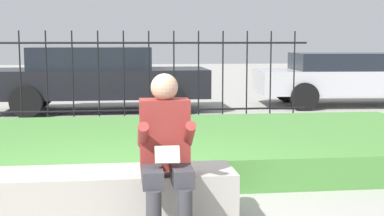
# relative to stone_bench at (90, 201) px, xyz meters

# --- Properties ---
(stone_bench) EXTENTS (2.34, 0.56, 0.44)m
(stone_bench) POSITION_rel_stone_bench_xyz_m (0.00, 0.00, 0.00)
(stone_bench) COLOR #ADA89E
(stone_bench) RESTS_ON ground_plane
(person_seated_reader) EXTENTS (0.42, 0.73, 1.24)m
(person_seated_reader) POSITION_rel_stone_bench_xyz_m (0.59, -0.31, 0.48)
(person_seated_reader) COLOR black
(person_seated_reader) RESTS_ON ground_plane
(grass_berm) EXTENTS (8.24, 3.26, 0.34)m
(grass_berm) POSITION_rel_stone_bench_xyz_m (0.28, 2.33, -0.03)
(grass_berm) COLOR #4C893D
(grass_berm) RESTS_ON ground_plane
(iron_fence) EXTENTS (6.24, 0.03, 1.65)m
(iron_fence) POSITION_rel_stone_bench_xyz_m (0.28, 4.64, 0.66)
(iron_fence) COLOR black
(iron_fence) RESTS_ON ground_plane
(car_parked_center) EXTENTS (4.50, 1.83, 1.36)m
(car_parked_center) POSITION_rel_stone_bench_xyz_m (-0.27, 7.16, 0.53)
(car_parked_center) COLOR black
(car_parked_center) RESTS_ON ground_plane
(car_parked_right) EXTENTS (4.67, 2.09, 1.21)m
(car_parked_right) POSITION_rel_stone_bench_xyz_m (5.53, 7.42, 0.47)
(car_parked_right) COLOR #B7B7BC
(car_parked_right) RESTS_ON ground_plane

